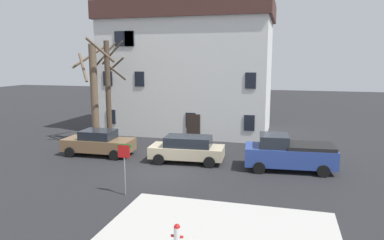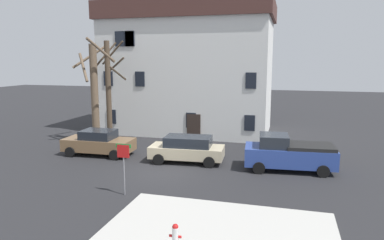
{
  "view_description": "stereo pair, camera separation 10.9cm",
  "coord_description": "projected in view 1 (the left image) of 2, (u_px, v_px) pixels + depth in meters",
  "views": [
    {
      "loc": [
        6.7,
        -18.32,
        6.28
      ],
      "look_at": [
        0.81,
        3.67,
        2.45
      ],
      "focal_mm": 33.15,
      "sensor_mm": 36.0,
      "label": 1
    },
    {
      "loc": [
        6.81,
        -18.29,
        6.28
      ],
      "look_at": [
        0.81,
        3.67,
        2.45
      ],
      "focal_mm": 33.15,
      "sensor_mm": 36.0,
      "label": 2
    }
  ],
  "objects": [
    {
      "name": "bicycle_leaning",
      "position": [
        98.0,
        139.0,
        26.82
      ],
      "size": [
        1.66,
        0.65,
        1.03
      ],
      "color": "black",
      "rests_on": "ground_plane"
    },
    {
      "name": "tree_bare_near",
      "position": [
        94.0,
        90.0,
        26.6
      ],
      "size": [
        3.5,
        3.48,
        7.89
      ],
      "color": "brown",
      "rests_on": "ground_plane"
    },
    {
      "name": "building_main",
      "position": [
        189.0,
        68.0,
        31.35
      ],
      "size": [
        14.54,
        8.12,
        11.06
      ],
      "color": "white",
      "rests_on": "ground_plane"
    },
    {
      "name": "car_beige_wagon",
      "position": [
        187.0,
        149.0,
        22.02
      ],
      "size": [
        4.68,
        2.34,
        1.65
      ],
      "color": "#C6B793",
      "rests_on": "ground_plane"
    },
    {
      "name": "street_sign_pole",
      "position": [
        124.0,
        159.0,
        16.46
      ],
      "size": [
        0.76,
        0.07,
        2.46
      ],
      "color": "slate",
      "rests_on": "ground_plane"
    },
    {
      "name": "pickup_truck_blue",
      "position": [
        289.0,
        153.0,
        20.44
      ],
      "size": [
        5.21,
        2.64,
        2.06
      ],
      "color": "#2D4799",
      "rests_on": "ground_plane"
    },
    {
      "name": "car_brown_sedan",
      "position": [
        99.0,
        143.0,
        23.7
      ],
      "size": [
        4.71,
        2.23,
        1.7
      ],
      "color": "brown",
      "rests_on": "ground_plane"
    },
    {
      "name": "tree_bare_mid",
      "position": [
        109.0,
        89.0,
        26.41
      ],
      "size": [
        2.35,
        2.33,
        7.75
      ],
      "color": "#4C3D2D",
      "rests_on": "ground_plane"
    },
    {
      "name": "fire_hydrant",
      "position": [
        177.0,
        235.0,
        11.77
      ],
      "size": [
        0.42,
        0.22,
        0.82
      ],
      "color": "silver",
      "rests_on": "sidewalk_slab"
    },
    {
      "name": "ground_plane",
      "position": [
        162.0,
        172.0,
        20.2
      ],
      "size": [
        120.0,
        120.0,
        0.0
      ],
      "primitive_type": "plane",
      "color": "#262628"
    }
  ]
}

